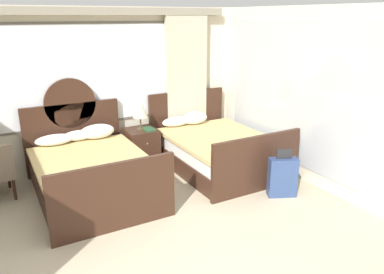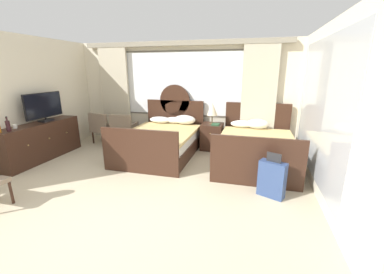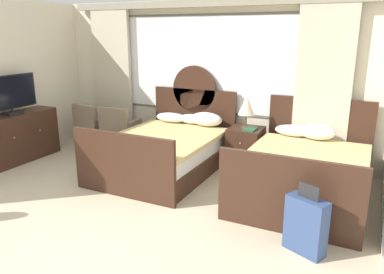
{
  "view_description": "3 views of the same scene",
  "coord_description": "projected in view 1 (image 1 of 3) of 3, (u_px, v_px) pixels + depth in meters",
  "views": [
    {
      "loc": [
        -1.37,
        -2.51,
        2.55
      ],
      "look_at": [
        1.0,
        1.73,
        0.97
      ],
      "focal_mm": 34.96,
      "sensor_mm": 36.0,
      "label": 1
    },
    {
      "loc": [
        1.89,
        -2.46,
        1.96
      ],
      "look_at": [
        0.82,
        1.63,
        0.78
      ],
      "focal_mm": 22.4,
      "sensor_mm": 36.0,
      "label": 2
    },
    {
      "loc": [
        2.7,
        -2.3,
        2.16
      ],
      "look_at": [
        0.78,
        1.63,
        0.93
      ],
      "focal_mm": 35.08,
      "sensor_mm": 36.0,
      "label": 3
    }
  ],
  "objects": [
    {
      "name": "nightstand_between_beds",
      "position": [
        142.0,
        147.0,
        6.62
      ],
      "size": [
        0.53,
        0.55,
        0.66
      ],
      "color": "#382116",
      "rests_on": "ground_plane"
    },
    {
      "name": "table_lamp_on_nightstand",
      "position": [
        140.0,
        109.0,
        6.4
      ],
      "size": [
        0.27,
        0.27,
        0.53
      ],
      "color": "brown",
      "rests_on": "nightstand_between_beds"
    },
    {
      "name": "bed_near_mirror",
      "position": [
        215.0,
        148.0,
        6.53
      ],
      "size": [
        1.58,
        2.24,
        1.59
      ],
      "color": "#382116",
      "rests_on": "ground_plane"
    },
    {
      "name": "suitcase_on_floor",
      "position": [
        282.0,
        177.0,
        5.47
      ],
      "size": [
        0.45,
        0.33,
        0.74
      ],
      "color": "navy",
      "rests_on": "ground_plane"
    },
    {
      "name": "wall_back_window",
      "position": [
        79.0,
        87.0,
        6.22
      ],
      "size": [
        5.9,
        0.22,
        2.7
      ],
      "color": "beige",
      "rests_on": "ground_plane"
    },
    {
      "name": "bed_near_window",
      "position": [
        91.0,
        172.0,
        5.53
      ],
      "size": [
        1.58,
        2.24,
        1.59
      ],
      "color": "#382116",
      "rests_on": "ground_plane"
    },
    {
      "name": "wall_right_mirror",
      "position": [
        306.0,
        96.0,
        5.82
      ],
      "size": [
        0.08,
        4.39,
        2.7
      ],
      "color": "beige",
      "rests_on": "ground_plane"
    },
    {
      "name": "book_on_nightstand",
      "position": [
        149.0,
        129.0,
        6.48
      ],
      "size": [
        0.18,
        0.26,
        0.03
      ],
      "color": "#285133",
      "rests_on": "nightstand_between_beds"
    }
  ]
}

